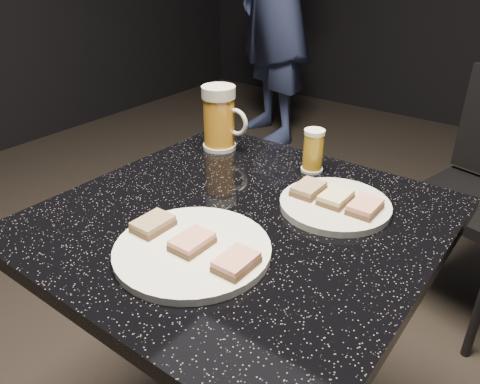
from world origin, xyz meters
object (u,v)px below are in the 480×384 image
Objects in this scene: beer_mug at (220,118)px; plate_large at (193,250)px; table at (240,311)px; beer_tumbler at (313,151)px; plate_small at (335,205)px.

plate_large is at bearing -56.73° from beer_mug.
plate_large is at bearing -85.43° from table.
beer_tumbler is (-0.00, 0.40, 0.04)m from plate_large.
table is at bearing -92.50° from beer_tumbler.
beer_tumbler is at bearing 90.07° from plate_large.
beer_tumbler reaches higher than plate_large.
table is 4.75× the size of beer_mug.
beer_tumbler is at bearing 134.26° from plate_small.
beer_tumbler reaches higher than plate_small.
beer_mug is (-0.37, 0.10, 0.07)m from plate_small.
beer_mug is (-0.25, 0.38, 0.07)m from plate_large.
beer_tumbler is (0.25, 0.02, -0.03)m from beer_mug.
plate_small is 1.36× the size of beer_mug.
plate_large is 2.69× the size of beer_tumbler.
table is at bearing 94.57° from plate_large.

